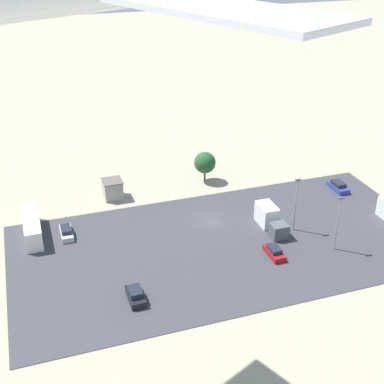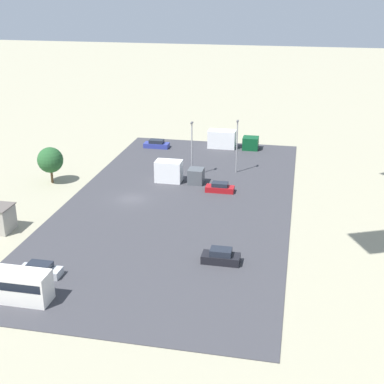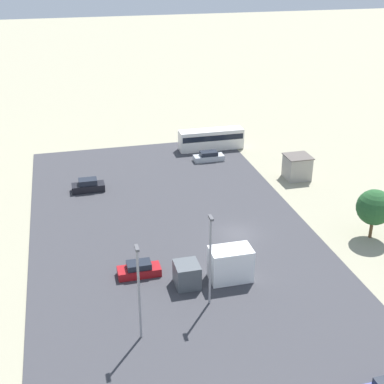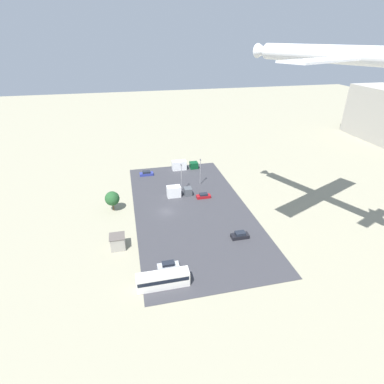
{
  "view_description": "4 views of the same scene",
  "coord_description": "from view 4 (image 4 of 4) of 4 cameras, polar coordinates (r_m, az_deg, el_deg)",
  "views": [
    {
      "loc": [
        25.7,
        67.98,
        43.43
      ],
      "look_at": [
        9.39,
        19.24,
        16.44
      ],
      "focal_mm": 50.0,
      "sensor_mm": 36.0,
      "label": 1
    },
    {
      "loc": [
        66.62,
        22.42,
        28.65
      ],
      "look_at": [
        4.75,
        9.75,
        3.76
      ],
      "focal_mm": 50.0,
      "sensor_mm": 36.0,
      "label": 2
    },
    {
      "loc": [
        -48.83,
        17.48,
        29.18
      ],
      "look_at": [
        5.88,
        3.72,
        2.94
      ],
      "focal_mm": 50.0,
      "sensor_mm": 36.0,
      "label": 3
    },
    {
      "loc": [
        69.06,
        -8.62,
        42.46
      ],
      "look_at": [
        3.58,
        6.32,
        7.2
      ],
      "focal_mm": 28.0,
      "sensor_mm": 36.0,
      "label": 4
    }
  ],
  "objects": [
    {
      "name": "parked_car_2",
      "position": [
        103.19,
        -8.67,
        3.5
      ],
      "size": [
        1.98,
        4.6,
        1.49
      ],
      "rotation": [
        0.0,
        0.0,
        3.14
      ],
      "color": "navy",
      "rests_on": "ground"
    },
    {
      "name": "parking_lot_surface",
      "position": [
        82.52,
        -0.15,
        -3.24
      ],
      "size": [
        61.98,
        30.81,
        0.08
      ],
      "color": "#38383D",
      "rests_on": "ground"
    },
    {
      "name": "horizon_terminal_block",
      "position": [
        163.66,
        32.74,
        12.43
      ],
      "size": [
        30.15,
        17.71,
        22.36
      ],
      "color": "#ADA89E",
      "rests_on": "ground"
    },
    {
      "name": "light_pole_lot_edge",
      "position": [
        90.0,
        -2.04,
        2.97
      ],
      "size": [
        0.9,
        0.28,
        8.66
      ],
      "color": "gray",
      "rests_on": "ground"
    },
    {
      "name": "light_pole_lot_centre",
      "position": [
        94.07,
        1.59,
        4.06
      ],
      "size": [
        0.9,
        0.28,
        8.51
      ],
      "color": "gray",
      "rests_on": "ground"
    },
    {
      "name": "parked_truck_0",
      "position": [
        88.35,
        -2.72,
        0.1
      ],
      "size": [
        2.44,
        7.37,
        3.27
      ],
      "color": "#4C5156",
      "rests_on": "ground"
    },
    {
      "name": "parked_car_3",
      "position": [
        71.9,
        9.12,
        -8.16
      ],
      "size": [
        1.86,
        4.17,
        1.63
      ],
      "rotation": [
        0.0,
        0.0,
        3.14
      ],
      "color": "black",
      "rests_on": "ground"
    },
    {
      "name": "bus",
      "position": [
        58.86,
        -5.56,
        -16.23
      ],
      "size": [
        2.45,
        10.01,
        3.1
      ],
      "color": "silver",
      "rests_on": "ground"
    },
    {
      "name": "parked_truck_1",
      "position": [
        106.58,
        -1.67,
        5.12
      ],
      "size": [
        2.55,
        9.21,
        3.25
      ],
      "color": "#0C4723",
      "rests_on": "ground"
    },
    {
      "name": "parked_car_1",
      "position": [
        63.2,
        -4.55,
        -13.8
      ],
      "size": [
        1.72,
        4.45,
        1.41
      ],
      "rotation": [
        0.0,
        0.0,
        3.14
      ],
      "color": "#ADB2B7",
      "rests_on": "ground"
    },
    {
      "name": "airplane",
      "position": [
        64.83,
        27.22,
        22.2
      ],
      "size": [
        38.61,
        33.26,
        8.92
      ],
      "rotation": [
        0.0,
        0.0,
        1.99
      ],
      "color": "white"
    },
    {
      "name": "ground_plane",
      "position": [
        81.52,
        -4.9,
        -3.8
      ],
      "size": [
        400.0,
        400.0,
        0.0
      ],
      "primitive_type": "plane",
      "color": "gray"
    },
    {
      "name": "tree_near_shed",
      "position": [
        83.0,
        -14.95,
        -1.21
      ],
      "size": [
        3.88,
        3.88,
        5.59
      ],
      "color": "brown",
      "rests_on": "ground"
    },
    {
      "name": "shed_building",
      "position": [
        69.54,
        -13.97,
        -9.21
      ],
      "size": [
        3.31,
        3.4,
        3.27
      ],
      "color": "#9E998E",
      "rests_on": "ground"
    },
    {
      "name": "parked_car_0",
      "position": [
        87.78,
        2.2,
        -0.75
      ],
      "size": [
        1.72,
        4.14,
        1.42
      ],
      "rotation": [
        0.0,
        0.0,
        3.14
      ],
      "color": "maroon",
      "rests_on": "ground"
    }
  ]
}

